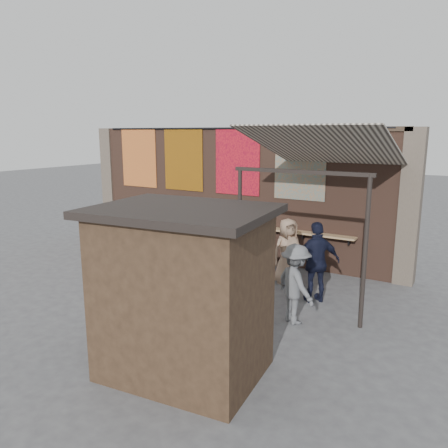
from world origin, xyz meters
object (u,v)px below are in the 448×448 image
object	(u,v)px
scooter_stool_0	(149,237)
scooter_stool_1	(161,240)
scooter_stool_6	(245,250)
scooter_stool_3	(193,243)
shelf_box	(217,217)
shopper_tan	(288,251)
shopper_grey	(295,284)
shopper_navy	(317,262)
scooter_stool_2	(177,241)
diner_right	(178,227)
market_stall	(184,296)
scooter_stool_5	(226,247)
scooter_stool_7	(263,254)
diner_left	(150,230)
scooter_stool_4	(207,245)

from	to	relation	value
scooter_stool_0	scooter_stool_1	xyz separation A→B (m)	(0.61, -0.06, 0.01)
scooter_stool_6	scooter_stool_3	bearing A→B (deg)	179.49
shelf_box	shopper_tan	bearing A→B (deg)	-22.75
shelf_box	shopper_grey	size ratio (longest dim) A/B	0.38
scooter_stool_6	shopper_grey	world-z (taller)	shopper_grey
shopper_navy	shopper_grey	distance (m)	1.34
scooter_stool_2	diner_right	xyz separation A→B (m)	(0.06, -0.04, 0.50)
shopper_tan	market_stall	bearing A→B (deg)	-141.10
scooter_stool_3	scooter_stool_5	xyz separation A→B (m)	(1.22, -0.00, 0.05)
scooter_stool_7	shopper_grey	distance (m)	3.79
scooter_stool_6	shopper_tan	xyz separation A→B (m)	(1.75, -0.94, 0.44)
diner_left	shopper_tan	distance (m)	4.89
scooter_stool_1	scooter_stool_2	bearing A→B (deg)	6.53
scooter_stool_0	scooter_stool_7	bearing A→B (deg)	-0.42
scooter_stool_2	shopper_navy	size ratio (longest dim) A/B	0.41
diner_left	shopper_grey	xyz separation A→B (m)	(5.96, -2.45, 0.03)
market_stall	scooter_stool_0	bearing A→B (deg)	128.84
scooter_stool_3	scooter_stool_5	world-z (taller)	scooter_stool_5
scooter_stool_2	diner_right	size ratio (longest dim) A/B	0.44
scooter_stool_5	market_stall	size ratio (longest dim) A/B	0.34
scooter_stool_5	scooter_stool_7	size ratio (longest dim) A/B	1.03
shopper_navy	diner_right	bearing A→B (deg)	-60.02
scooter_stool_3	scooter_stool_4	world-z (taller)	scooter_stool_4
scooter_stool_1	shopper_navy	bearing A→B (deg)	-15.88
shopper_grey	shopper_tan	distance (m)	2.39
diner_right	shopper_tan	xyz separation A→B (m)	(4.21, -0.92, -0.01)
scooter_stool_5	shopper_navy	world-z (taller)	shopper_navy
scooter_stool_0	market_stall	xyz separation A→B (m)	(5.75, -5.80, 0.96)
shelf_box	scooter_stool_0	world-z (taller)	shelf_box
scooter_stool_7	scooter_stool_4	bearing A→B (deg)	-179.08
scooter_stool_4	shopper_tan	xyz separation A→B (m)	(3.05, -0.89, 0.46)
scooter_stool_5	shopper_grey	bearing A→B (deg)	-41.46
scooter_stool_1	scooter_stool_0	bearing A→B (deg)	174.05
diner_right	market_stall	distance (m)	7.30
scooter_stool_1	scooter_stool_4	size ratio (longest dim) A/B	0.89
diner_right	shopper_navy	distance (m)	5.54
scooter_stool_0	market_stall	distance (m)	8.22
shopper_grey	shopper_tan	xyz separation A→B (m)	(-1.07, 2.14, 0.03)
scooter_stool_1	scooter_stool_4	bearing A→B (deg)	0.02
scooter_stool_1	shopper_navy	distance (m)	6.21
shelf_box	diner_left	world-z (taller)	diner_left
diner_right	shopper_grey	world-z (taller)	diner_right
scooter_stool_1	scooter_stool_6	distance (m)	3.14
scooter_stool_2	shopper_tan	bearing A→B (deg)	-12.61
shopper_grey	market_stall	world-z (taller)	market_stall
shopper_tan	market_stall	xyz separation A→B (m)	(0.25, -4.85, 0.45)
scooter_stool_7	shopper_navy	world-z (taller)	shopper_navy
scooter_stool_0	shopper_grey	world-z (taller)	shopper_grey
diner_right	shopper_tan	distance (m)	4.31
shelf_box	scooter_stool_3	distance (m)	1.19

